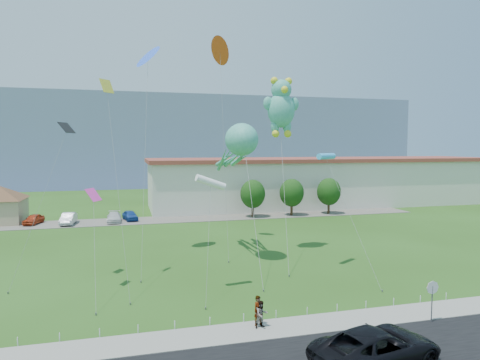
# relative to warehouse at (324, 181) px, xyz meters

# --- Properties ---
(ground) EXTENTS (160.00, 160.00, 0.00)m
(ground) POSITION_rel_warehouse_xyz_m (-26.00, -44.00, -4.12)
(ground) COLOR #264914
(ground) RESTS_ON ground
(sidewalk) EXTENTS (80.00, 2.50, 0.10)m
(sidewalk) POSITION_rel_warehouse_xyz_m (-26.00, -46.75, -4.07)
(sidewalk) COLOR gray
(sidewalk) RESTS_ON ground
(parking_strip) EXTENTS (70.00, 6.00, 0.06)m
(parking_strip) POSITION_rel_warehouse_xyz_m (-26.00, -9.00, -4.09)
(parking_strip) COLOR #59544C
(parking_strip) RESTS_ON ground
(hill_ridge) EXTENTS (160.00, 50.00, 25.00)m
(hill_ridge) POSITION_rel_warehouse_xyz_m (-26.00, 76.00, 8.38)
(hill_ridge) COLOR slate
(hill_ridge) RESTS_ON ground
(warehouse) EXTENTS (61.00, 15.00, 8.20)m
(warehouse) POSITION_rel_warehouse_xyz_m (0.00, 0.00, 0.00)
(warehouse) COLOR beige
(warehouse) RESTS_ON ground
(stop_sign) EXTENTS (0.80, 0.07, 2.50)m
(stop_sign) POSITION_rel_warehouse_xyz_m (-16.50, -48.21, -2.26)
(stop_sign) COLOR slate
(stop_sign) RESTS_ON ground
(rope_fence) EXTENTS (26.05, 0.05, 0.50)m
(rope_fence) POSITION_rel_warehouse_xyz_m (-26.00, -45.30, -3.87)
(rope_fence) COLOR white
(rope_fence) RESTS_ON ground
(tree_near) EXTENTS (3.60, 3.60, 5.47)m
(tree_near) POSITION_rel_warehouse_xyz_m (-16.00, -10.00, -0.74)
(tree_near) COLOR #3F2B19
(tree_near) RESTS_ON ground
(tree_mid) EXTENTS (3.60, 3.60, 5.47)m
(tree_mid) POSITION_rel_warehouse_xyz_m (-10.00, -10.00, -0.74)
(tree_mid) COLOR #3F2B19
(tree_mid) RESTS_ON ground
(tree_far) EXTENTS (3.60, 3.60, 5.47)m
(tree_far) POSITION_rel_warehouse_xyz_m (-4.00, -10.00, -0.74)
(tree_far) COLOR #3F2B19
(tree_far) RESTS_ON ground
(suv) EXTENTS (6.92, 4.32, 1.79)m
(suv) POSITION_rel_warehouse_xyz_m (-22.42, -51.83, -3.17)
(suv) COLOR black
(suv) RESTS_ON road
(pedestrian_left) EXTENTS (0.72, 0.59, 1.70)m
(pedestrian_left) POSITION_rel_warehouse_xyz_m (-26.37, -46.17, -3.17)
(pedestrian_left) COLOR gray
(pedestrian_left) RESTS_ON sidewalk
(pedestrian_right) EXTENTS (0.82, 0.68, 1.52)m
(pedestrian_right) POSITION_rel_warehouse_xyz_m (-26.29, -46.52, -3.26)
(pedestrian_right) COLOR gray
(pedestrian_right) RESTS_ON sidewalk
(parked_car_red) EXTENTS (2.47, 4.08, 1.30)m
(parked_car_red) POSITION_rel_warehouse_xyz_m (-45.42, -8.18, -3.42)
(parked_car_red) COLOR #AD3315
(parked_car_red) RESTS_ON parking_strip
(parked_car_silver) EXTENTS (1.83, 4.55, 1.47)m
(parked_car_silver) POSITION_rel_warehouse_xyz_m (-40.99, -9.35, -3.33)
(parked_car_silver) COLOR silver
(parked_car_silver) RESTS_ON parking_strip
(parked_car_white) EXTENTS (1.85, 4.49, 1.30)m
(parked_car_white) POSITION_rel_warehouse_xyz_m (-35.26, -9.25, -3.41)
(parked_car_white) COLOR silver
(parked_car_white) RESTS_ON parking_strip
(parked_car_blue) EXTENTS (2.41, 4.15, 1.33)m
(parked_car_blue) POSITION_rel_warehouse_xyz_m (-33.16, -8.32, -3.40)
(parked_car_blue) COLOR #1A4293
(parked_car_blue) RESTS_ON parking_strip
(octopus_kite) EXTENTS (2.86, 14.56, 12.24)m
(octopus_kite) POSITION_rel_warehouse_xyz_m (-23.70, -31.40, 6.01)
(octopus_kite) COLOR teal
(octopus_kite) RESTS_ON ground
(teddy_bear_kite) EXTENTS (3.96, 9.05, 16.74)m
(teddy_bear_kite) POSITION_rel_warehouse_xyz_m (-19.13, -30.02, 9.95)
(teddy_bear_kite) COLOR teal
(teddy_bear_kite) RESTS_ON ground
(small_kite_black) EXTENTS (4.57, 2.93, 12.05)m
(small_kite_black) POSITION_rel_warehouse_xyz_m (-38.15, -34.57, 6.17)
(small_kite_black) COLOR black
(small_kite_black) RESTS_ON ground
(small_kite_orange) EXTENTS (2.05, 9.10, 20.82)m
(small_kite_orange) POSITION_rel_warehouse_xyz_m (-23.85, -24.56, 15.46)
(small_kite_orange) COLOR #E84919
(small_kite_orange) RESTS_ON ground
(small_kite_blue) EXTENTS (2.19, 9.56, 19.22)m
(small_kite_blue) POSITION_rel_warehouse_xyz_m (-31.37, -27.78, 13.93)
(small_kite_blue) COLOR blue
(small_kite_blue) RESTS_ON ground
(small_kite_white) EXTENTS (1.32, 4.64, 8.16)m
(small_kite_white) POSITION_rel_warehouse_xyz_m (-27.79, -39.41, 3.54)
(small_kite_white) COLOR white
(small_kite_white) RESTS_ON ground
(small_kite_yellow) EXTENTS (2.06, 6.39, 15.10)m
(small_kite_yellow) POSITION_rel_warehouse_xyz_m (-34.57, -35.88, 8.65)
(small_kite_yellow) COLOR gold
(small_kite_yellow) RESTS_ON ground
(small_kite_cyan) EXTENTS (1.44, 7.96, 9.84)m
(small_kite_cyan) POSITION_rel_warehouse_xyz_m (-17.35, -36.13, 5.19)
(small_kite_cyan) COLOR #38B5FE
(small_kite_cyan) RESTS_ON ground
(small_kite_pink) EXTENTS (1.29, 5.74, 7.25)m
(small_kite_pink) POSITION_rel_warehouse_xyz_m (-35.71, -37.51, 2.06)
(small_kite_pink) COLOR #F837AE
(small_kite_pink) RESTS_ON ground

